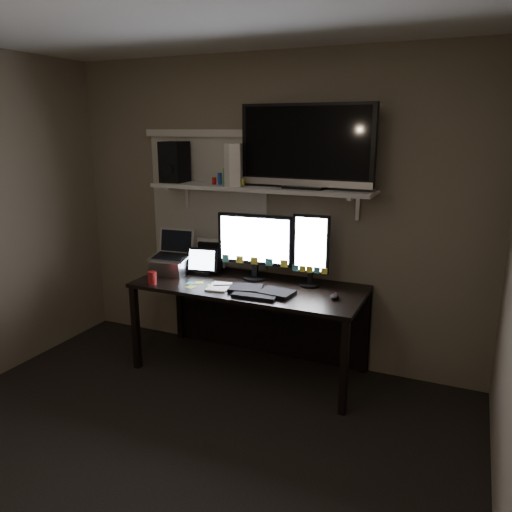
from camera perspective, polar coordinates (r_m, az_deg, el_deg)
The scene contains 19 objects.
floor at distance 3.16m, azimuth -12.51°, elevation -23.47°, with size 3.60×3.60×0.00m, color black.
back_wall at distance 4.13m, azimuth 1.33°, elevation 5.06°, with size 3.60×3.60×0.00m, color #716651.
window_blinds at distance 4.35m, azimuth -5.50°, elevation 6.14°, with size 1.10×0.02×1.10m, color beige.
desk at distance 4.08m, azimuth -0.08°, elevation -5.17°, with size 1.80×0.75×0.73m.
wall_shelf at distance 3.94m, azimuth 0.37°, elevation 7.76°, with size 1.80×0.35×0.03m, color beige.
monitor_landscape at distance 3.99m, azimuth -0.11°, elevation 1.12°, with size 0.62×0.07×0.55m, color black.
monitor_portrait at distance 3.83m, azimuth 6.29°, elevation 0.64°, with size 0.28×0.05×0.57m, color black.
keyboard at distance 3.72m, azimuth 0.58°, elevation -4.00°, with size 0.50×0.20×0.03m, color black.
mouse at distance 3.64m, azimuth 8.98°, elevation -4.59°, with size 0.06×0.10×0.04m, color black.
notepad at distance 3.86m, azimuth -4.19°, elevation -3.53°, with size 0.16×0.22×0.01m, color silver.
tablet at distance 4.17m, azimuth -6.11°, elevation -0.62°, with size 0.27×0.11×0.23m, color black.
file_sorter at distance 4.32m, azimuth -5.13°, elevation 0.17°, with size 0.21×0.09×0.26m, color black.
laptop at distance 4.22m, azimuth -9.81°, elevation 0.34°, with size 0.32×0.26×0.36m, color silver.
cup at distance 4.00m, azimuth -11.78°, elevation -2.47°, with size 0.07×0.07×0.10m, color maroon.
sticky_notes at distance 3.94m, azimuth -5.95°, elevation -3.25°, with size 0.28×0.21×0.00m, color yellow, non-canonical shape.
tv at distance 3.79m, azimuth 5.77°, elevation 12.35°, with size 1.03×0.19×0.62m, color black.
game_console at distance 4.00m, azimuth -2.12°, elevation 10.43°, with size 0.08×0.27×0.33m, color beige.
speaker at distance 4.29m, azimuth -9.28°, elevation 10.57°, with size 0.18×0.22×0.33m, color black.
bottles at distance 4.00m, azimuth -3.22°, elevation 8.99°, with size 0.20×0.05×0.13m, color #A50F0C, non-canonical shape.
Camera 1 is at (1.55, -1.97, 1.93)m, focal length 35.00 mm.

